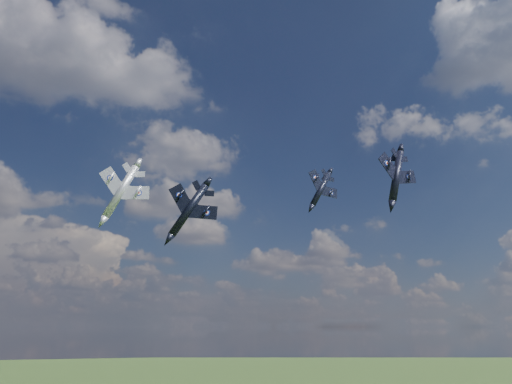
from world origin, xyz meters
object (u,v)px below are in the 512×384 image
object	(u,v)px
jet_left_silver	(121,191)
jet_high_navy	(321,189)
jet_lead_navy	(189,210)
jet_right_navy	(396,176)

from	to	relation	value
jet_left_silver	jet_high_navy	bearing A→B (deg)	14.33
jet_lead_navy	jet_right_navy	bearing A→B (deg)	-21.79
jet_left_silver	jet_lead_navy	bearing A→B (deg)	11.61
jet_lead_navy	jet_high_navy	size ratio (longest dim) A/B	1.22
jet_high_navy	jet_left_silver	xyz separation A→B (m)	(-39.92, -3.42, -4.58)
jet_lead_navy	jet_high_navy	world-z (taller)	jet_high_navy
jet_high_navy	jet_lead_navy	bearing A→B (deg)	171.56
jet_right_navy	jet_left_silver	distance (m)	46.93
jet_lead_navy	jet_right_navy	world-z (taller)	jet_right_navy
jet_lead_navy	jet_left_silver	xyz separation A→B (m)	(-12.18, -0.46, 2.36)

